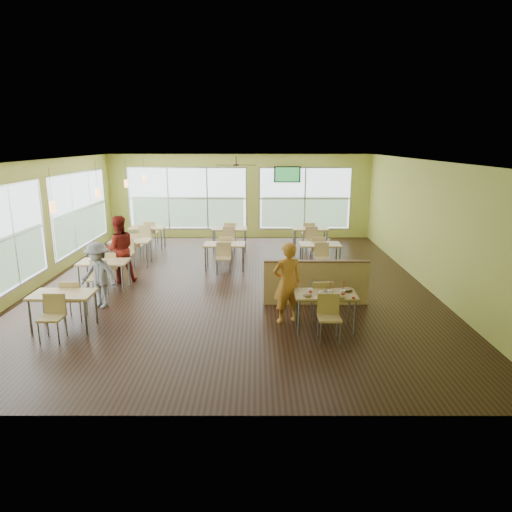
# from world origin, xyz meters

# --- Properties ---
(room) EXTENTS (12.00, 12.04, 3.20)m
(room) POSITION_xyz_m (0.00, 0.00, 1.60)
(room) COLOR black
(room) RESTS_ON ground
(window_bays) EXTENTS (9.24, 10.24, 2.38)m
(window_bays) POSITION_xyz_m (-2.65, 3.08, 1.48)
(window_bays) COLOR white
(window_bays) RESTS_ON room
(main_table) EXTENTS (1.22, 1.52, 0.87)m
(main_table) POSITION_xyz_m (2.00, -3.00, 0.63)
(main_table) COLOR tan
(main_table) RESTS_ON floor
(half_wall_divider) EXTENTS (2.40, 0.14, 1.04)m
(half_wall_divider) POSITION_xyz_m (2.00, -1.55, 0.52)
(half_wall_divider) COLOR tan
(half_wall_divider) RESTS_ON floor
(dining_tables) EXTENTS (6.92, 8.72, 0.87)m
(dining_tables) POSITION_xyz_m (-1.05, 1.71, 0.63)
(dining_tables) COLOR tan
(dining_tables) RESTS_ON floor
(pendant_lights) EXTENTS (0.11, 7.31, 0.86)m
(pendant_lights) POSITION_xyz_m (-3.20, 0.68, 2.45)
(pendant_lights) COLOR #2D2119
(pendant_lights) RESTS_ON ceiling
(ceiling_fan) EXTENTS (1.25, 1.25, 0.29)m
(ceiling_fan) POSITION_xyz_m (-0.00, 3.00, 2.95)
(ceiling_fan) COLOR #2D2119
(ceiling_fan) RESTS_ON ceiling
(tv_backwall) EXTENTS (1.00, 0.07, 0.60)m
(tv_backwall) POSITION_xyz_m (1.80, 5.90, 2.45)
(tv_backwall) COLOR black
(tv_backwall) RESTS_ON wall_back
(man_plaid) EXTENTS (0.72, 0.59, 1.70)m
(man_plaid) POSITION_xyz_m (1.26, -2.62, 0.85)
(man_plaid) COLOR #CB5716
(man_plaid) RESTS_ON floor
(patron_maroon) EXTENTS (1.07, 0.97, 1.78)m
(patron_maroon) POSITION_xyz_m (-3.01, 0.20, 0.89)
(patron_maroon) COLOR maroon
(patron_maroon) RESTS_ON floor
(patron_grey) EXTENTS (1.12, 0.91, 1.51)m
(patron_grey) POSITION_xyz_m (-2.90, -1.74, 0.75)
(patron_grey) COLOR slate
(patron_grey) RESTS_ON floor
(cup_blue) EXTENTS (0.09, 0.09, 0.32)m
(cup_blue) POSITION_xyz_m (1.69, -3.06, 0.82)
(cup_blue) COLOR white
(cup_blue) RESTS_ON main_table
(cup_yellow) EXTENTS (0.09, 0.09, 0.34)m
(cup_yellow) POSITION_xyz_m (1.88, -3.24, 0.82)
(cup_yellow) COLOR white
(cup_yellow) RESTS_ON main_table
(cup_red_near) EXTENTS (0.10, 0.10, 0.37)m
(cup_red_near) POSITION_xyz_m (2.05, -3.23, 0.82)
(cup_red_near) COLOR white
(cup_red_near) RESTS_ON main_table
(cup_red_far) EXTENTS (0.10, 0.10, 0.35)m
(cup_red_far) POSITION_xyz_m (2.30, -3.20, 0.82)
(cup_red_far) COLOR white
(cup_red_far) RESTS_ON main_table
(food_basket) EXTENTS (0.23, 0.23, 0.05)m
(food_basket) POSITION_xyz_m (2.44, -2.87, 0.78)
(food_basket) COLOR black
(food_basket) RESTS_ON main_table
(ketchup_cup) EXTENTS (0.06, 0.06, 0.03)m
(ketchup_cup) POSITION_xyz_m (2.49, -3.30, 0.76)
(ketchup_cup) COLOR #921000
(ketchup_cup) RESTS_ON main_table
(wrapper_left) EXTENTS (0.22, 0.21, 0.04)m
(wrapper_left) POSITION_xyz_m (1.62, -3.18, 0.77)
(wrapper_left) COLOR #AB8353
(wrapper_left) RESTS_ON main_table
(wrapper_mid) EXTENTS (0.21, 0.19, 0.05)m
(wrapper_mid) POSITION_xyz_m (2.06, -2.90, 0.77)
(wrapper_mid) COLOR #AB8353
(wrapper_mid) RESTS_ON main_table
(wrapper_right) EXTENTS (0.17, 0.15, 0.04)m
(wrapper_right) POSITION_xyz_m (2.24, -3.30, 0.77)
(wrapper_right) COLOR #AB8353
(wrapper_right) RESTS_ON main_table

